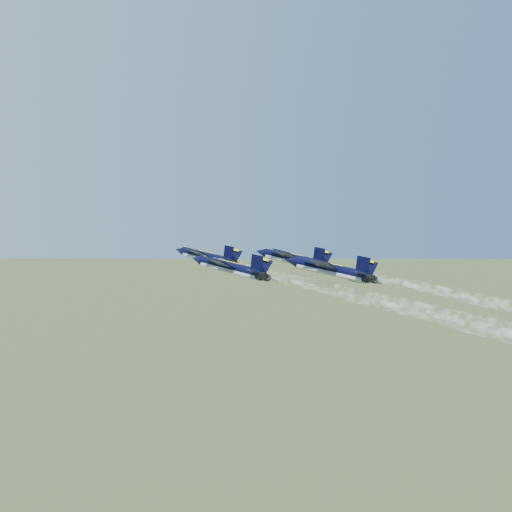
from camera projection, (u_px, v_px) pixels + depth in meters
jet_lead at (206, 257)px, 109.31m from camera, size 12.49×17.80×5.63m
jet_left at (229, 267)px, 92.84m from camera, size 12.49×17.80×5.63m
jet_right at (292, 259)px, 105.75m from camera, size 12.49×17.80×5.63m
jet_slot at (329, 269)px, 90.36m from camera, size 12.49×17.80×5.63m
smoke_trail_lead at (453, 281)px, 77.69m from camera, size 17.89×61.02×2.83m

